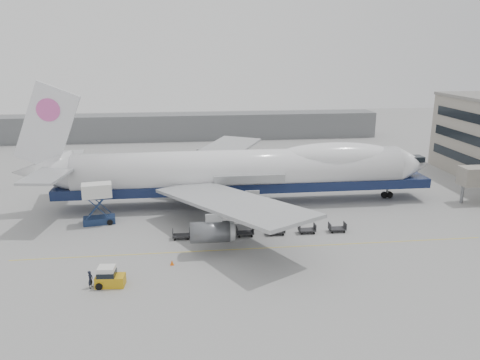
{
  "coord_description": "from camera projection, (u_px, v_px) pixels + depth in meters",
  "views": [
    {
      "loc": [
        -8.58,
        -59.96,
        24.37
      ],
      "look_at": [
        -0.77,
        6.0,
        5.68
      ],
      "focal_mm": 35.0,
      "sensor_mm": 36.0,
      "label": 1
    }
  ],
  "objects": [
    {
      "name": "apron_line",
      "position": [
        257.0,
        248.0,
        59.15
      ],
      "size": [
        60.0,
        0.15,
        0.01
      ],
      "primitive_type": "cube",
      "color": "gold",
      "rests_on": "ground"
    },
    {
      "name": "baggage_tug",
      "position": [
        109.0,
        277.0,
        49.58
      ],
      "size": [
        3.14,
        1.85,
        2.21
      ],
      "rotation": [
        0.0,
        0.0,
        -0.08
      ],
      "color": "#C09112",
      "rests_on": "ground"
    },
    {
      "name": "hangar",
      "position": [
        180.0,
        127.0,
        129.72
      ],
      "size": [
        110.0,
        8.0,
        7.0
      ],
      "primitive_type": "cube",
      "color": "slate",
      "rests_on": "ground"
    },
    {
      "name": "dolly_4",
      "position": [
        307.0,
        229.0,
        63.95
      ],
      "size": [
        2.3,
        1.35,
        1.3
      ],
      "color": "#2D2D30",
      "rests_on": "ground"
    },
    {
      "name": "dolly_1",
      "position": [
        213.0,
        234.0,
        62.49
      ],
      "size": [
        2.3,
        1.35,
        1.3
      ],
      "color": "#2D2D30",
      "rests_on": "ground"
    },
    {
      "name": "dolly_5",
      "position": [
        337.0,
        228.0,
        64.43
      ],
      "size": [
        2.3,
        1.35,
        1.3
      ],
      "color": "#2D2D30",
      "rests_on": "ground"
    },
    {
      "name": "dolly_3",
      "position": [
        276.0,
        231.0,
        63.46
      ],
      "size": [
        2.3,
        1.35,
        1.3
      ],
      "color": "#2D2D30",
      "rests_on": "ground"
    },
    {
      "name": "airliner",
      "position": [
        244.0,
        170.0,
        74.91
      ],
      "size": [
        67.0,
        55.3,
        19.98
      ],
      "color": "white",
      "rests_on": "ground"
    },
    {
      "name": "dolly_0",
      "position": [
        181.0,
        235.0,
        62.01
      ],
      "size": [
        2.3,
        1.35,
        1.3
      ],
      "color": "#2D2D30",
      "rests_on": "ground"
    },
    {
      "name": "catering_truck",
      "position": [
        98.0,
        201.0,
        66.76
      ],
      "size": [
        4.73,
        3.6,
        5.98
      ],
      "rotation": [
        0.0,
        0.0,
        0.17
      ],
      "color": "#192A4C",
      "rests_on": "ground"
    },
    {
      "name": "ground",
      "position": [
        251.0,
        231.0,
        64.89
      ],
      "size": [
        260.0,
        260.0,
        0.0
      ],
      "primitive_type": "plane",
      "color": "gray",
      "rests_on": "ground"
    },
    {
      "name": "dolly_2",
      "position": [
        245.0,
        232.0,
        62.98
      ],
      "size": [
        2.3,
        1.35,
        1.3
      ],
      "color": "#2D2D30",
      "rests_on": "ground"
    },
    {
      "name": "traffic_cone",
      "position": [
        172.0,
        263.0,
        54.56
      ],
      "size": [
        0.44,
        0.44,
        0.64
      ],
      "rotation": [
        0.0,
        0.0,
        0.01
      ],
      "color": "#DE590B",
      "rests_on": "ground"
    },
    {
      "name": "ground_worker",
      "position": [
        90.0,
        279.0,
        49.17
      ],
      "size": [
        0.63,
        0.8,
        1.95
      ],
      "primitive_type": "imported",
      "rotation": [
        0.0,
        0.0,
        1.32
      ],
      "color": "black",
      "rests_on": "ground"
    }
  ]
}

